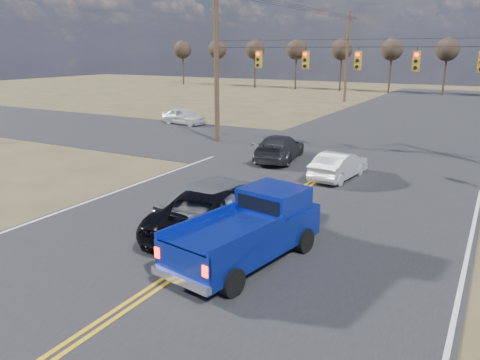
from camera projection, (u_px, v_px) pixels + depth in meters
The scene contains 12 objects.
ground at pixel (143, 297), 11.49m from camera, with size 160.00×160.00×0.00m, color brown.
road_main at pixel (298, 192), 19.90m from camera, with size 14.00×120.00×0.02m, color #28282B.
road_cross at pixel (352, 156), 26.63m from camera, with size 120.00×12.00×0.02m, color #28282B.
signal_gantry at pixel (366, 65), 24.86m from camera, with size 19.60×4.83×10.00m.
utility_poles at pixel (353, 62), 24.38m from camera, with size 19.60×58.32×10.00m.
treeline at pixel (394, 52), 32.64m from camera, with size 87.00×117.80×7.40m.
pickup_truck at pixel (250, 230), 13.20m from camera, with size 2.76×5.40×1.93m.
silver_suv at pixel (223, 200), 15.97m from camera, with size 2.12×5.27×1.80m, color gray.
black_suv at pixel (212, 209), 15.38m from camera, with size 2.62×5.69×1.58m, color black.
white_car_queue at pixel (339, 165), 21.89m from camera, with size 1.36×3.91×1.29m, color silver.
dgrey_car_queue at pixel (279, 148), 25.55m from camera, with size 1.95×4.79×1.39m, color #2C2C31.
cross_car_west at pixel (184, 116), 37.85m from camera, with size 3.84×1.54×1.31m, color white.
Camera 1 is at (7.11, -7.82, 5.86)m, focal length 35.00 mm.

